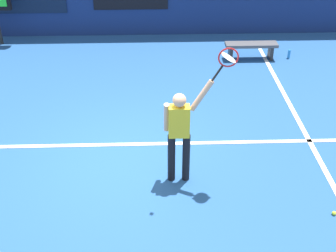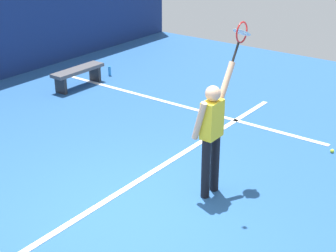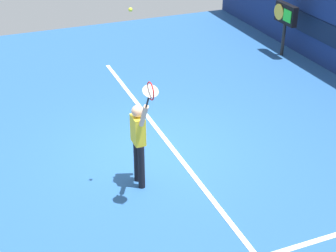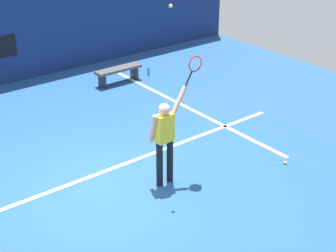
# 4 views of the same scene
# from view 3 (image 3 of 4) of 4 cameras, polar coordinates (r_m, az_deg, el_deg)

# --- Properties ---
(ground_plane) EXTENTS (18.00, 18.00, 0.00)m
(ground_plane) POSITION_cam_3_polar(r_m,az_deg,el_deg) (10.91, -1.73, -2.75)
(ground_plane) COLOR #23518C
(sponsor_banner_portside) EXTENTS (2.20, 0.03, 0.60)m
(sponsor_banner_portside) POSITION_cam_3_polar(r_m,az_deg,el_deg) (15.78, 16.47, 10.47)
(sponsor_banner_portside) COLOR #0C1933
(court_baseline) EXTENTS (10.00, 0.10, 0.01)m
(court_baseline) POSITION_cam_3_polar(r_m,az_deg,el_deg) (11.04, 0.30, -2.30)
(court_baseline) COLOR white
(court_baseline) RESTS_ON ground_plane
(tennis_player) EXTENTS (0.78, 0.31, 1.93)m
(tennis_player) POSITION_cam_3_polar(r_m,az_deg,el_deg) (9.35, -3.33, -1.45)
(tennis_player) COLOR black
(tennis_player) RESTS_ON ground_plane
(tennis_racket) EXTENTS (0.46, 0.27, 0.61)m
(tennis_racket) POSITION_cam_3_polar(r_m,az_deg,el_deg) (8.18, -2.03, 3.83)
(tennis_racket) COLOR black
(tennis_ball) EXTENTS (0.07, 0.07, 0.07)m
(tennis_ball) POSITION_cam_3_polar(r_m,az_deg,el_deg) (8.29, -4.26, 12.98)
(tennis_ball) COLOR #CCE033
(scoreboard_clock) EXTENTS (0.96, 0.20, 1.62)m
(scoreboard_clock) POSITION_cam_3_polar(r_m,az_deg,el_deg) (16.01, 13.15, 12.02)
(scoreboard_clock) COLOR black
(scoreboard_clock) RESTS_ON ground_plane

